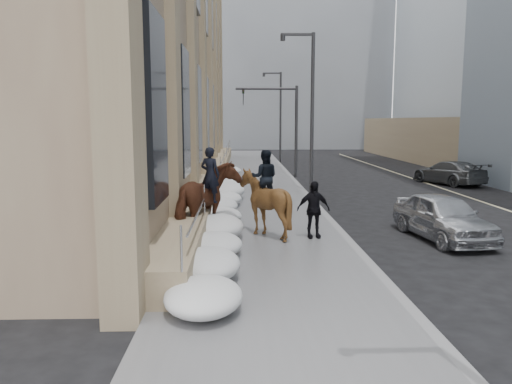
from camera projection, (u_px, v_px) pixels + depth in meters
The scene contains 16 objects.
ground at pixel (271, 283), 11.54m from camera, with size 140.00×140.00×0.00m, color black.
sidewalk at pixel (257, 207), 21.43m from camera, with size 5.00×80.00×0.12m, color #59585B.
curb at pixel (317, 206), 21.50m from camera, with size 0.24×80.00×0.12m, color slate.
lane_line at pixel (497, 207), 21.75m from camera, with size 0.15×70.00×0.01m, color #BFB78C.
limestone_building at pixel (164, 34), 29.87m from camera, with size 6.10×44.00×18.00m.
bg_building_mid at pixel (274, 46), 69.05m from camera, with size 30.00×12.00×28.00m, color slate.
bg_building_far at pixel (208, 82), 81.19m from camera, with size 24.00×12.00×20.00m, color gray.
streetlight_mid at pixel (309, 103), 24.83m from camera, with size 1.71×0.24×8.00m.
streetlight_far at pixel (279, 111), 44.62m from camera, with size 1.71×0.24×8.00m.
traffic_signal at pixel (282, 117), 32.80m from camera, with size 4.10×0.22×6.00m.
snow_bank at pixel (222, 205), 19.45m from camera, with size 1.70×18.10×0.76m.
mounted_horse_left at pixel (207, 199), 15.37m from camera, with size 2.24×3.00×2.81m.
mounted_horse_right at pixel (265, 200), 15.61m from camera, with size 1.83×2.02×2.70m.
pedestrian at pixel (313, 209), 15.40m from camera, with size 1.04×0.43×1.77m, color black.
car_silver at pixel (443, 217), 15.70m from camera, with size 1.73×4.30×1.46m, color #B7BAC0.
car_grey at pixel (449, 173), 29.43m from camera, with size 1.95×4.80×1.39m, color #525559.
Camera 1 is at (-0.68, -11.11, 3.72)m, focal length 35.00 mm.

